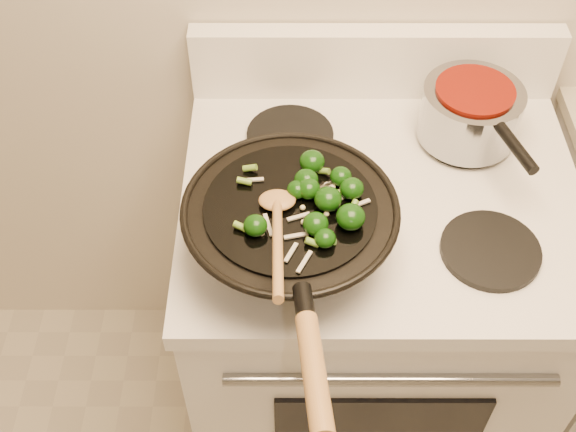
{
  "coord_description": "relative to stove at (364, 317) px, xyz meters",
  "views": [
    {
      "loc": [
        -0.38,
        0.22,
        1.95
      ],
      "look_at": [
        -0.38,
        1.02,
        1.02
      ],
      "focal_mm": 45.0,
      "sensor_mm": 36.0,
      "label": 1
    }
  ],
  "objects": [
    {
      "name": "stove",
      "position": [
        0.0,
        0.0,
        0.0
      ],
      "size": [
        0.78,
        0.67,
        1.08
      ],
      "color": "white",
      "rests_on": "ground"
    },
    {
      "name": "wok",
      "position": [
        -0.18,
        -0.16,
        0.53
      ],
      "size": [
        0.37,
        0.62,
        0.18
      ],
      "color": "black",
      "rests_on": "stove"
    },
    {
      "name": "stirfry",
      "position": [
        -0.13,
        -0.15,
        0.59
      ],
      "size": [
        0.23,
        0.25,
        0.04
      ],
      "color": "#0E3508",
      "rests_on": "wok"
    },
    {
      "name": "wooden_spoon",
      "position": [
        -0.2,
        -0.22,
        0.61
      ],
      "size": [
        0.06,
        0.28,
        0.1
      ],
      "color": "#A57640",
      "rests_on": "wok"
    },
    {
      "name": "saucepan",
      "position": [
        0.18,
        0.15,
        0.52
      ],
      "size": [
        0.2,
        0.31,
        0.12
      ],
      "color": "gray",
      "rests_on": "stove"
    }
  ]
}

